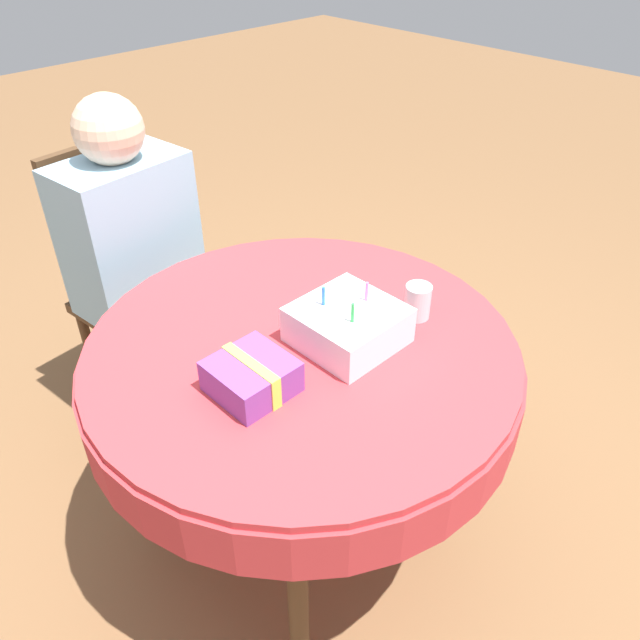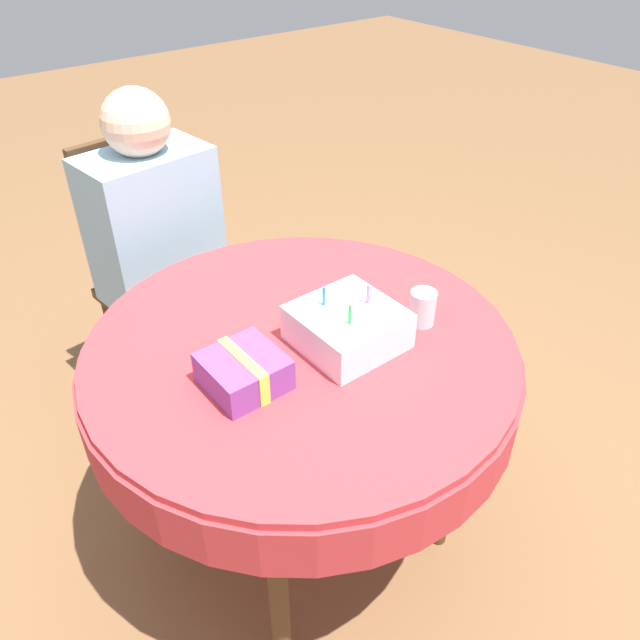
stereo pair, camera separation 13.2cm
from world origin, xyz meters
The scene contains 7 objects.
ground_plane centered at (0.00, 0.00, 0.00)m, with size 12.00×12.00×0.00m, color brown.
dining_table centered at (0.00, 0.00, 0.66)m, with size 1.09×1.09×0.74m.
chair centered at (0.00, 0.89, 0.53)m, with size 0.42×0.42×0.99m.
person centered at (0.01, 0.80, 0.72)m, with size 0.42×0.37×1.18m.
birthday_cake centered at (0.09, -0.08, 0.79)m, with size 0.23×0.23×0.15m.
drinking_glass centered at (0.29, -0.13, 0.79)m, with size 0.07×0.07×0.09m.
gift_box centered at (-0.20, -0.05, 0.78)m, with size 0.17×0.17×0.08m.
Camera 1 is at (-0.82, -0.90, 1.70)m, focal length 35.00 mm.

